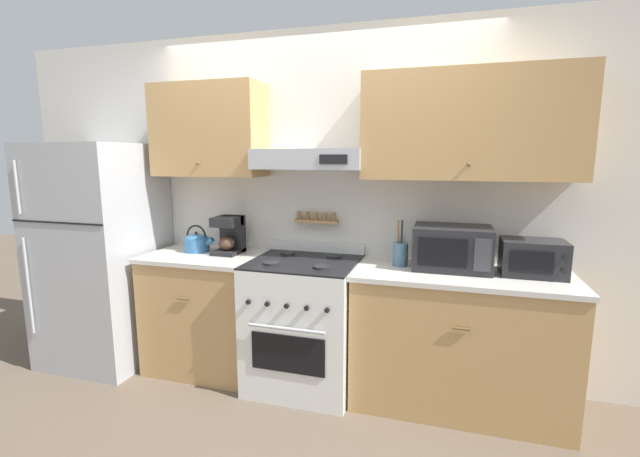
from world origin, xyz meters
The scene contains 11 objects.
ground_plane centered at (0.00, 0.00, 0.00)m, with size 16.00×16.00×0.00m, color brown.
wall_back centered at (0.10, 0.59, 1.45)m, with size 5.20×0.46×2.55m.
counter_left centered at (-0.80, 0.32, 0.45)m, with size 0.86×0.63×0.91m.
counter_right centered at (1.05, 0.32, 0.45)m, with size 1.36×0.63×0.91m.
stove_range centered at (0.00, 0.28, 0.46)m, with size 0.73×0.70×0.99m.
refrigerator centered at (-1.69, 0.23, 0.87)m, with size 0.81×0.79×1.73m.
tea_kettle centered at (-0.91, 0.38, 0.98)m, with size 0.25×0.19×0.21m.
coffee_maker centered at (-0.64, 0.41, 1.05)m, with size 0.19×0.24×0.28m.
microwave centered at (0.98, 0.40, 1.05)m, with size 0.49×0.35×0.28m.
utensil_crock centered at (0.65, 0.38, 0.99)m, with size 0.10×0.10×0.31m.
toaster_oven centered at (1.46, 0.38, 1.02)m, with size 0.37×0.28×0.22m.
Camera 1 is at (0.93, -2.47, 1.63)m, focal length 24.00 mm.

